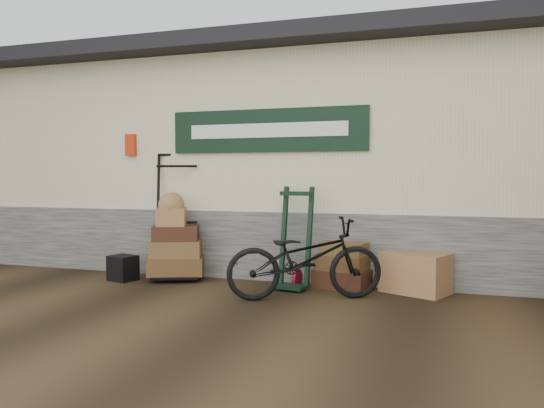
# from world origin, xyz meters

# --- Properties ---
(ground) EXTENTS (80.00, 80.00, 0.00)m
(ground) POSITION_xyz_m (0.00, 0.00, 0.00)
(ground) COLOR black
(ground) RESTS_ON ground
(station_building) EXTENTS (14.40, 4.10, 3.20)m
(station_building) POSITION_xyz_m (-0.01, 2.74, 1.61)
(station_building) COLOR #4C4C47
(station_building) RESTS_ON ground
(porter_trolley) EXTENTS (1.03, 0.91, 1.71)m
(porter_trolley) POSITION_xyz_m (-1.53, 0.85, 0.86)
(porter_trolley) COLOR black
(porter_trolley) RESTS_ON ground
(green_barrow) EXTENTS (0.50, 0.45, 1.23)m
(green_barrow) POSITION_xyz_m (0.15, 0.67, 0.62)
(green_barrow) COLOR black
(green_barrow) RESTS_ON ground
(suitcase_stack) EXTENTS (0.72, 0.54, 0.57)m
(suitcase_stack) POSITION_xyz_m (0.70, 0.85, 0.29)
(suitcase_stack) COLOR #3B2413
(suitcase_stack) RESTS_ON ground
(wicker_hamper) EXTENTS (0.85, 0.73, 0.47)m
(wicker_hamper) POSITION_xyz_m (1.57, 0.85, 0.24)
(wicker_hamper) COLOR olive
(wicker_hamper) RESTS_ON ground
(black_trunk) EXTENTS (0.39, 0.36, 0.33)m
(black_trunk) POSITION_xyz_m (-2.12, 0.45, 0.16)
(black_trunk) COLOR black
(black_trunk) RESTS_ON ground
(bicycle) EXTENTS (1.25, 1.83, 1.01)m
(bicycle) POSITION_xyz_m (0.41, 0.14, 0.50)
(bicycle) COLOR black
(bicycle) RESTS_ON ground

